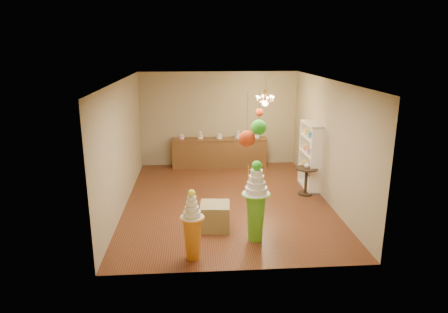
{
  "coord_description": "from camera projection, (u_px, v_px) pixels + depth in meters",
  "views": [
    {
      "loc": [
        -0.76,
        -9.38,
        3.79
      ],
      "look_at": [
        -0.07,
        0.0,
        1.16
      ],
      "focal_mm": 32.0,
      "sensor_mm": 36.0,
      "label": 1
    }
  ],
  "objects": [
    {
      "name": "vase",
      "position": [
        307.0,
        165.0,
        10.29
      ],
      "size": [
        0.21,
        0.21,
        0.17
      ],
      "primitive_type": "imported",
      "rotation": [
        0.0,
        0.0,
        0.43
      ],
      "color": "#EFE7CE",
      "rests_on": "round_table"
    },
    {
      "name": "wall_front",
      "position": [
        243.0,
        189.0,
        6.56
      ],
      "size": [
        5.0,
        0.04,
        3.0
      ],
      "primitive_type": "cube",
      "color": "#9C8E6B",
      "rests_on": "ground"
    },
    {
      "name": "pom_red_right",
      "position": [
        259.0,
        112.0,
        7.67
      ],
      "size": [
        0.16,
        0.16,
        0.54
      ],
      "color": "#393529",
      "rests_on": "ceiling"
    },
    {
      "name": "sideboard",
      "position": [
        219.0,
        152.0,
        12.81
      ],
      "size": [
        3.04,
        0.54,
        1.16
      ],
      "color": "brown",
      "rests_on": "floor"
    },
    {
      "name": "wall_left",
      "position": [
        122.0,
        145.0,
        9.51
      ],
      "size": [
        0.04,
        6.5,
        3.0
      ],
      "primitive_type": "cube",
      "color": "#9C8E6B",
      "rests_on": "ground"
    },
    {
      "name": "pedestal_green",
      "position": [
        256.0,
        207.0,
        7.87
      ],
      "size": [
        0.57,
        0.57,
        1.66
      ],
      "rotation": [
        0.0,
        0.0,
        -0.08
      ],
      "color": "#58B227",
      "rests_on": "floor"
    },
    {
      "name": "pom_red_left",
      "position": [
        247.0,
        139.0,
        7.27
      ],
      "size": [
        0.3,
        0.3,
        1.01
      ],
      "color": "#393529",
      "rests_on": "ceiling"
    },
    {
      "name": "ceiling",
      "position": [
        227.0,
        80.0,
        9.28
      ],
      "size": [
        6.5,
        6.5,
        0.0
      ],
      "primitive_type": "plane",
      "rotation": [
        3.14,
        0.0,
        0.0
      ],
      "color": "silver",
      "rests_on": "ground"
    },
    {
      "name": "shelving_unit",
      "position": [
        311.0,
        156.0,
        10.77
      ],
      "size": [
        0.33,
        1.2,
        1.8
      ],
      "color": "#EFE7CE",
      "rests_on": "floor"
    },
    {
      "name": "floor",
      "position": [
        227.0,
        200.0,
        10.08
      ],
      "size": [
        6.5,
        6.5,
        0.0
      ],
      "primitive_type": "plane",
      "color": "#552A17",
      "rests_on": "ground"
    },
    {
      "name": "wall_back",
      "position": [
        219.0,
        119.0,
        12.8
      ],
      "size": [
        5.0,
        0.04,
        3.0
      ],
      "primitive_type": "cube",
      "color": "#9C8E6B",
      "rests_on": "ground"
    },
    {
      "name": "pedestal_orange",
      "position": [
        192.0,
        231.0,
        7.22
      ],
      "size": [
        0.5,
        0.5,
        1.34
      ],
      "rotation": [
        0.0,
        0.0,
        -0.24
      ],
      "color": "orange",
      "rests_on": "floor"
    },
    {
      "name": "wall_right",
      "position": [
        328.0,
        141.0,
        9.86
      ],
      "size": [
        0.04,
        6.5,
        3.0
      ],
      "primitive_type": "cube",
      "color": "#9C8E6B",
      "rests_on": "ground"
    },
    {
      "name": "chandelier",
      "position": [
        265.0,
        101.0,
        11.0
      ],
      "size": [
        0.69,
        0.69,
        0.85
      ],
      "rotation": [
        0.0,
        0.0,
        -0.42
      ],
      "color": "#DA914D",
      "rests_on": "ceiling"
    },
    {
      "name": "round_table",
      "position": [
        306.0,
        177.0,
        10.39
      ],
      "size": [
        0.72,
        0.72,
        0.73
      ],
      "rotation": [
        0.0,
        0.0,
        0.33
      ],
      "color": "black",
      "rests_on": "floor"
    },
    {
      "name": "burlap_riser",
      "position": [
        215.0,
        216.0,
        8.48
      ],
      "size": [
        0.66,
        0.66,
        0.56
      ],
      "primitive_type": "cube",
      "rotation": [
        0.0,
        0.0,
        -0.08
      ],
      "color": "olive",
      "rests_on": "floor"
    },
    {
      "name": "pom_green_mid",
      "position": [
        259.0,
        127.0,
        7.26
      ],
      "size": [
        0.28,
        0.28,
        0.79
      ],
      "color": "#393529",
      "rests_on": "ceiling"
    }
  ]
}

